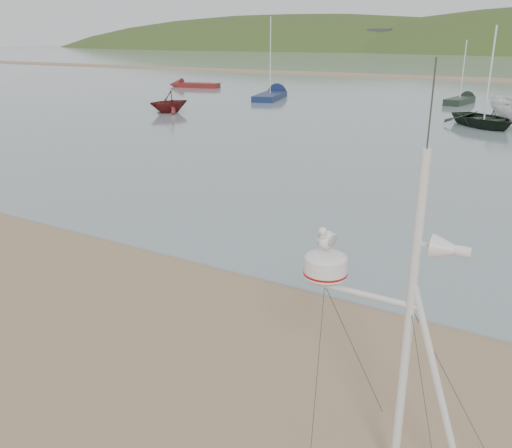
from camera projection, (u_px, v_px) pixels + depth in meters
The scene contains 7 objects.
ground at pixel (103, 353), 9.41m from camera, with size 560.00×560.00×0.00m, color #8B6C50.
mast_rig at pixel (395, 395), 6.37m from camera, with size 2.23×2.38×5.03m.
boat_dark at pixel (488, 87), 31.93m from camera, with size 3.39×0.98×4.75m, color black.
boat_red at pixel (168, 92), 38.49m from camera, with size 2.54×1.55×2.95m, color maroon.
sailboat_blue_near at pixel (276, 94), 49.01m from camera, with size 3.77×7.71×7.43m.
dinghy_red_far at pixel (187, 85), 58.42m from camera, with size 5.93×2.62×1.40m.
sailboat_dark_mid at pixel (465, 99), 44.77m from camera, with size 1.95×5.44×5.34m.
Camera 1 is at (6.49, -5.62, 5.20)m, focal length 38.00 mm.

